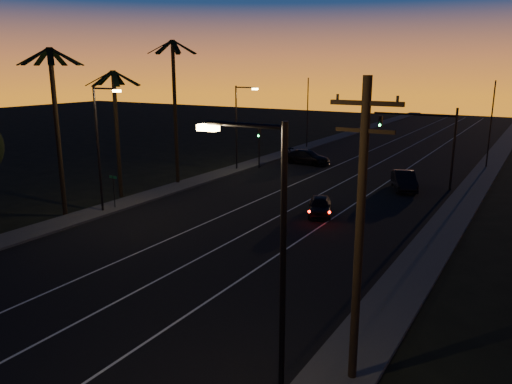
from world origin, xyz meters
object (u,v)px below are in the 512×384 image
Objects in this scene: signal_mast at (426,133)px; lead_car at (320,206)px; utility_pole at (360,230)px; cross_car at (307,157)px; right_car at (404,180)px.

lead_car is (-4.28, -12.59, -4.10)m from signal_mast.
lead_car is at bearing 116.68° from utility_pole.
cross_car is at bearing 117.14° from utility_pole.
cross_car is at bearing 160.63° from signal_mast.
utility_pole is 20.02m from lead_car.
lead_car is 0.91× the size of right_car.
lead_car is 19.49m from cross_car.
lead_car is at bearing -106.47° from right_car.
cross_car is (-17.78, 34.67, -4.55)m from utility_pole.
right_car is at bearing 101.20° from utility_pole.
signal_mast is 1.54× the size of lead_car.
right_car is (3.18, 10.74, 0.13)m from lead_car.
lead_car is 0.86× the size of cross_car.
utility_pole is 39.23m from cross_car.
lead_car is at bearing -108.79° from signal_mast.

